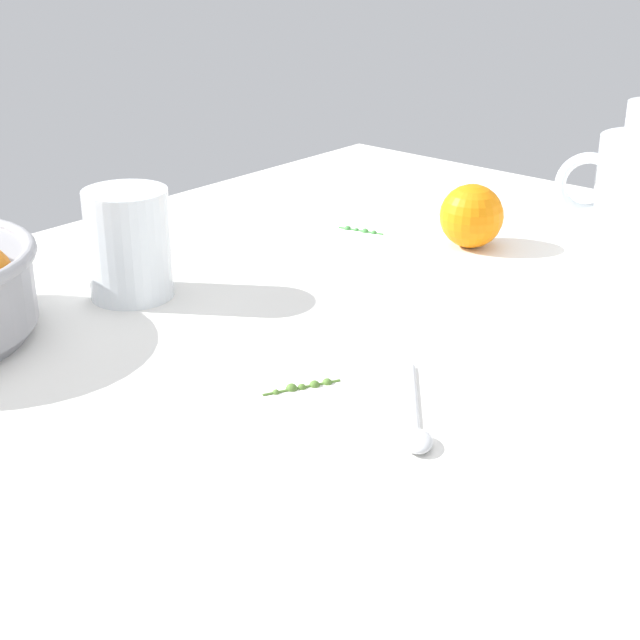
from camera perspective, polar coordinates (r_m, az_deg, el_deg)
The scene contains 6 objects.
ground_plane at distance 77.83cm, azimuth -2.33°, elevation -4.86°, with size 140.38×97.09×3.00cm, color white.
second_glass at distance 94.67cm, azimuth -11.32°, elevation 4.19°, with size 8.21×8.21×10.74cm.
loose_orange_1 at distance 108.64cm, azimuth 9.03°, elevation 6.15°, with size 7.16×7.16×7.16cm, color orange.
spoon at distance 71.44cm, azimuth 5.74°, elevation -5.98°, with size 12.25×9.98×1.00cm.
herb_sprig_0 at distance 113.63cm, azimuth 2.42°, elevation 5.45°, with size 1.66×5.66×0.84cm.
herb_sprig_1 at distance 76.48cm, azimuth -0.99°, elevation -3.88°, with size 6.08×3.20×0.95cm.
Camera 1 is at (-49.51, -47.31, 35.47)cm, focal length 53.61 mm.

